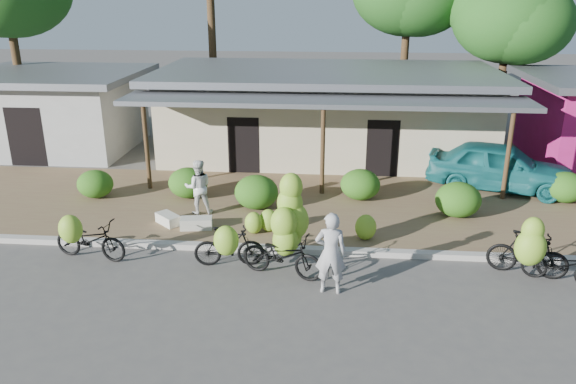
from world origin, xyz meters
name	(u,v)px	position (x,y,z in m)	size (l,w,h in m)	color
ground	(313,294)	(0.00, 0.00, 0.00)	(100.00, 100.00, 0.00)	#4E4C49
sidewalk	(321,207)	(0.00, 5.00, 0.06)	(60.00, 6.00, 0.12)	brown
curb	(317,251)	(0.00, 2.00, 0.07)	(60.00, 0.25, 0.15)	#A8A399
shop_main	(326,112)	(0.00, 10.93, 1.72)	(13.00, 8.50, 3.35)	#BFAF90
shop_grey	(56,110)	(-11.00, 10.99, 1.62)	(7.00, 6.00, 3.15)	#A09F9B
tree_near_right	(505,14)	(7.31, 14.61, 5.23)	(4.89, 4.75, 7.05)	#48361D
hedge_0	(95,184)	(-7.00, 5.13, 0.55)	(1.11, 1.00, 0.87)	#245413
hedge_1	(188,183)	(-4.12, 5.37, 0.59)	(1.22, 1.09, 0.95)	#245413
hedge_2	(256,192)	(-1.89, 4.63, 0.62)	(1.29, 1.16, 1.01)	#245413
hedge_3	(360,185)	(1.19, 5.66, 0.59)	(1.22, 1.10, 0.95)	#245413
hedge_4	(458,200)	(3.90, 4.51, 0.62)	(1.29, 1.16, 1.01)	#245413
hedge_5	(565,187)	(7.38, 5.96, 0.59)	(1.20, 1.08, 0.93)	#245413
bike_far_left	(88,238)	(-5.51, 1.18, 0.57)	(1.99, 1.38, 1.40)	black
bike_left	(229,245)	(-2.04, 1.04, 0.59)	(1.71, 1.21, 1.31)	black
bike_center	(286,237)	(-0.69, 1.00, 0.88)	(2.07, 1.43, 2.33)	black
bike_right	(529,251)	(4.78, 1.11, 0.71)	(1.85, 1.41, 1.67)	black
bike_far_right	(562,265)	(5.51, 1.00, 0.44)	(1.78, 1.16, 0.88)	black
loose_banana_a	(254,223)	(-1.71, 2.83, 0.42)	(0.48, 0.41, 0.60)	#76BA2E
loose_banana_b	(269,220)	(-1.33, 2.99, 0.43)	(0.50, 0.43, 0.63)	#76BA2E
loose_banana_c	(366,227)	(1.23, 2.68, 0.46)	(0.55, 0.47, 0.69)	#76BA2E
sack_near	(196,223)	(-3.31, 3.01, 0.27)	(0.85, 0.40, 0.30)	beige
sack_far	(168,219)	(-4.16, 3.25, 0.26)	(0.75, 0.38, 0.28)	beige
vendor	(331,253)	(0.35, 0.14, 0.93)	(0.68, 0.45, 1.86)	#9C9C9C
bystander	(198,187)	(-3.48, 4.11, 0.92)	(0.78, 0.61, 1.60)	silver
teal_van	(500,166)	(5.68, 7.00, 0.89)	(1.81, 4.51, 1.54)	#166366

